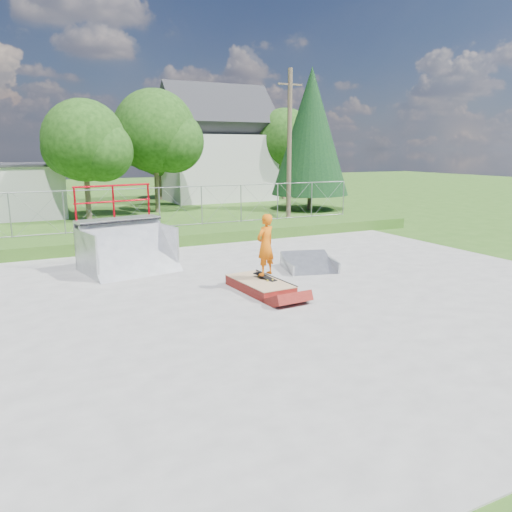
{
  "coord_description": "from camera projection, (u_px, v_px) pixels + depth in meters",
  "views": [
    {
      "loc": [
        -5.97,
        -11.26,
        3.95
      ],
      "look_at": [
        -0.08,
        0.63,
        1.1
      ],
      "focal_mm": 35.0,
      "sensor_mm": 36.0,
      "label": 1
    }
  ],
  "objects": [
    {
      "name": "gable_house",
      "position": [
        216.0,
        151.0,
        39.16
      ],
      "size": [
        8.4,
        6.08,
        8.94
      ],
      "color": "#BCBBB7",
      "rests_on": "ground"
    },
    {
      "name": "skateboard",
      "position": [
        265.0,
        277.0,
        14.21
      ],
      "size": [
        0.43,
        0.82,
        0.13
      ],
      "primitive_type": "cube",
      "rotation": [
        0.14,
        0.0,
        0.28
      ],
      "color": "black",
      "rests_on": "grind_box"
    },
    {
      "name": "grind_box",
      "position": [
        260.0,
        286.0,
        14.08
      ],
      "size": [
        1.23,
        2.29,
        0.33
      ],
      "rotation": [
        0.0,
        0.0,
        0.07
      ],
      "color": "maroon",
      "rests_on": "concrete_pad"
    },
    {
      "name": "tree_back_mid",
      "position": [
        163.0,
        153.0,
        39.19
      ],
      "size": [
        4.08,
        3.84,
        5.7
      ],
      "color": "brown",
      "rests_on": "ground"
    },
    {
      "name": "flat_bank_ramp",
      "position": [
        309.0,
        263.0,
        16.52
      ],
      "size": [
        1.96,
        2.03,
        0.48
      ],
      "primitive_type": null,
      "rotation": [
        0.0,
        0.0,
        -0.26
      ],
      "color": "#9D9FA4",
      "rests_on": "concrete_pad"
    },
    {
      "name": "tree_center",
      "position": [
        160.0,
        134.0,
        30.83
      ],
      "size": [
        5.44,
        5.12,
        7.6
      ],
      "color": "brown",
      "rests_on": "ground"
    },
    {
      "name": "chain_link_fence",
      "position": [
        159.0,
        208.0,
        22.19
      ],
      "size": [
        20.0,
        0.06,
        1.8
      ],
      "primitive_type": null,
      "color": "gray",
      "rests_on": "grass_berm"
    },
    {
      "name": "conifer_tree",
      "position": [
        311.0,
        132.0,
        32.32
      ],
      "size": [
        5.04,
        5.04,
        9.1
      ],
      "color": "brown",
      "rests_on": "ground"
    },
    {
      "name": "tree_right_far",
      "position": [
        288.0,
        141.0,
        39.39
      ],
      "size": [
        5.1,
        4.8,
        7.12
      ],
      "color": "brown",
      "rests_on": "ground"
    },
    {
      "name": "tree_left_near",
      "position": [
        89.0,
        144.0,
        27.26
      ],
      "size": [
        4.76,
        4.48,
        6.65
      ],
      "color": "brown",
      "rests_on": "ground"
    },
    {
      "name": "skater",
      "position": [
        265.0,
        247.0,
        14.02
      ],
      "size": [
        0.75,
        0.63,
        1.74
      ],
      "primitive_type": "imported",
      "rotation": [
        0.0,
        0.0,
        3.54
      ],
      "color": "orange",
      "rests_on": "grind_box"
    },
    {
      "name": "grass_berm",
      "position": [
        167.0,
        236.0,
        21.55
      ],
      "size": [
        24.0,
        3.0,
        0.5
      ],
      "primitive_type": "cube",
      "color": "#2F5819",
      "rests_on": "ground"
    },
    {
      "name": "ground",
      "position": [
        269.0,
        300.0,
        13.28
      ],
      "size": [
        120.0,
        120.0,
        0.0
      ],
      "primitive_type": "plane",
      "color": "#2F5819",
      "rests_on": "ground"
    },
    {
      "name": "quarter_pipe",
      "position": [
        128.0,
        230.0,
        16.13
      ],
      "size": [
        3.16,
        2.82,
        2.77
      ],
      "primitive_type": null,
      "rotation": [
        0.0,
        0.0,
        0.19
      ],
      "color": "#9D9FA4",
      "rests_on": "concrete_pad"
    },
    {
      "name": "utility_pole",
      "position": [
        289.0,
        148.0,
        26.21
      ],
      "size": [
        0.24,
        0.24,
        8.0
      ],
      "primitive_type": "cylinder",
      "color": "brown",
      "rests_on": "ground"
    },
    {
      "name": "concrete_pad",
      "position": [
        269.0,
        300.0,
        13.28
      ],
      "size": [
        20.0,
        16.0,
        0.04
      ],
      "primitive_type": "cube",
      "color": "gray",
      "rests_on": "ground"
    }
  ]
}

